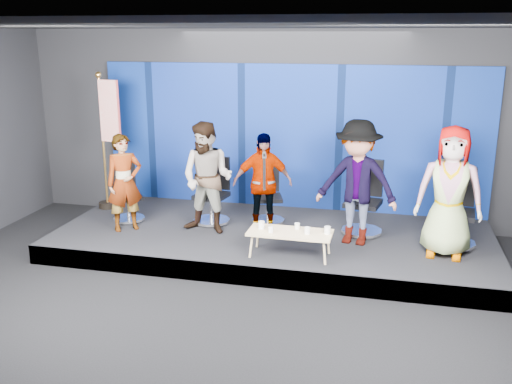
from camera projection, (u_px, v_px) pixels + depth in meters
ground at (232, 320)px, 7.04m from camera, size 10.00×10.00×0.00m
room_walls at (229, 125)px, 6.38m from camera, size 10.02×8.02×3.51m
riser at (273, 240)px, 9.34m from camera, size 7.00×3.00×0.30m
backdrop at (290, 137)px, 10.31m from camera, size 7.00×0.08×2.60m
chair_a at (127, 202)px, 9.80m from camera, size 0.77×0.77×0.98m
panelist_a at (125, 183)px, 9.20m from camera, size 0.69×0.66×1.58m
chair_b at (213, 201)px, 9.68m from camera, size 0.70×0.70×1.11m
panelist_b at (207, 178)px, 9.05m from camera, size 0.96×0.79×1.80m
chair_c at (268, 203)px, 9.71m from camera, size 0.71×0.71×1.00m
panelist_c at (262, 183)px, 9.10m from camera, size 1.03×0.67×1.62m
chair_d at (363, 209)px, 9.16m from camera, size 0.77×0.77×1.18m
panelist_d at (357, 183)px, 8.56m from camera, size 1.34×0.92×1.91m
chair_e at (456, 220)px, 8.64m from camera, size 0.73×0.73×1.17m
panelist_e at (450, 192)px, 8.08m from camera, size 0.99×0.71×1.90m
coffee_table at (290, 233)px, 8.20m from camera, size 1.21×0.53×0.37m
mug_a at (261, 225)px, 8.30m from camera, size 0.09×0.09×0.11m
mug_b at (271, 230)px, 8.15m from camera, size 0.07×0.07×0.08m
mug_c at (297, 226)px, 8.29m from camera, size 0.07×0.07×0.09m
mug_d at (307, 231)px, 8.09m from camera, size 0.08×0.08×0.10m
mug_e at (327, 230)px, 8.09m from camera, size 0.09×0.09×0.11m
flag_stand at (108, 138)px, 10.16m from camera, size 0.56×0.33×2.48m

